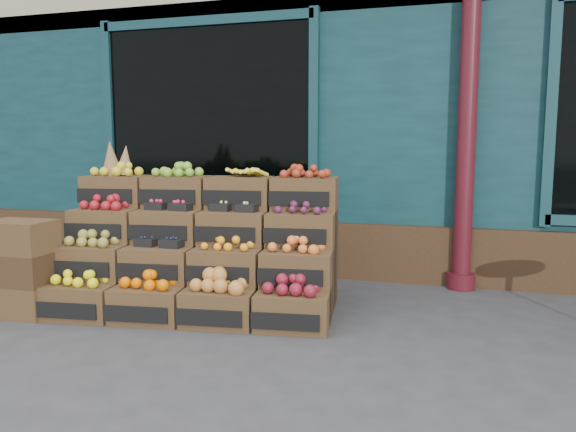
# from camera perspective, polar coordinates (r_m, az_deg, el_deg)

# --- Properties ---
(ground) EXTENTS (60.00, 60.00, 0.00)m
(ground) POSITION_cam_1_polar(r_m,az_deg,el_deg) (4.13, -0.15, -13.12)
(ground) COLOR #38383B
(ground) RESTS_ON ground
(shop_facade) EXTENTS (12.00, 6.24, 4.80)m
(shop_facade) POSITION_cam_1_polar(r_m,az_deg,el_deg) (8.93, 9.73, 13.42)
(shop_facade) COLOR #103339
(shop_facade) RESTS_ON ground
(crate_display) EXTENTS (2.49, 1.45, 1.47)m
(crate_display) POSITION_cam_1_polar(r_m,az_deg,el_deg) (5.04, -8.86, -4.03)
(crate_display) COLOR #4B341D
(crate_display) RESTS_ON ground
(spare_crates) EXTENTS (0.55, 0.39, 0.81)m
(spare_crates) POSITION_cam_1_polar(r_m,az_deg,el_deg) (5.24, -25.48, -4.81)
(spare_crates) COLOR #4B341D
(spare_crates) RESTS_ON ground
(shopkeeper) EXTENTS (0.87, 0.72, 2.04)m
(shopkeeper) POSITION_cam_1_polar(r_m,az_deg,el_deg) (7.01, -2.16, 3.92)
(shopkeeper) COLOR #185423
(shopkeeper) RESTS_ON ground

